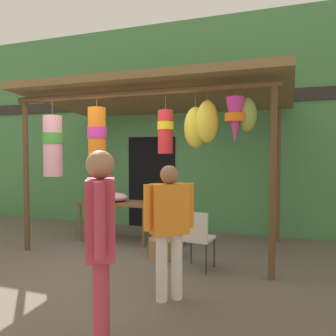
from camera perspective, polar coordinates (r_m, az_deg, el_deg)
name	(u,v)px	position (r m, az deg, el deg)	size (l,w,h in m)	color
ground_plane	(115,259)	(5.53, -8.86, -14.81)	(30.00, 30.00, 0.00)	#60564C
shop_facade	(168,127)	(7.54, -0.03, 6.90)	(12.40, 0.29, 4.45)	#47844C
market_stall_canopy	(155,106)	(5.84, -2.26, 10.31)	(4.47, 2.54, 2.80)	brown
display_table	(118,206)	(6.46, -8.47, -6.31)	(1.40, 0.63, 0.74)	brown
flower_heap_on_table	(113,197)	(6.46, -9.23, -4.81)	(0.59, 0.41, 0.17)	pink
folding_chair	(196,235)	(4.84, 4.79, -11.16)	(0.44, 0.44, 0.84)	beige
wicker_basket_by_table	(172,238)	(6.24, 0.67, -11.72)	(0.45, 0.45, 0.22)	brown
wicker_basket_spare	(164,248)	(5.51, -0.70, -13.26)	(0.49, 0.49, 0.30)	olive
vendor_in_orange	(101,236)	(2.79, -11.20, -11.19)	(0.39, 0.53, 1.67)	#B23347
customer_foreground	(169,222)	(3.82, 0.21, -9.00)	(0.47, 0.43, 1.51)	silver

